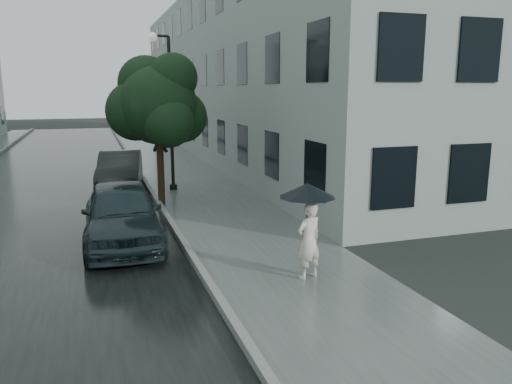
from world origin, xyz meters
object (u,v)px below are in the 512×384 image
object	(u,v)px
pedestrian	(309,241)
car_near	(122,213)
street_tree	(158,104)
lamp_post	(167,103)
car_far	(120,170)

from	to	relation	value
pedestrian	car_near	distance (m)	4.82
street_tree	lamp_post	world-z (taller)	lamp_post
pedestrian	car_far	bearing A→B (deg)	-92.42
car_near	street_tree	bearing A→B (deg)	71.45
street_tree	car_far	distance (m)	4.06
pedestrian	car_near	xyz separation A→B (m)	(-3.32, 3.49, -0.02)
lamp_post	car_near	distance (m)	7.06
car_near	pedestrian	bearing A→B (deg)	-44.91
pedestrian	car_far	xyz separation A→B (m)	(-2.94, 10.53, -0.07)
pedestrian	lamp_post	size ratio (longest dim) A/B	0.27
car_near	car_far	size ratio (longest dim) A/B	1.04
street_tree	car_near	size ratio (longest dim) A/B	1.08
street_tree	car_near	distance (m)	4.96
lamp_post	car_far	size ratio (longest dim) A/B	1.32
street_tree	lamp_post	distance (m)	2.32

